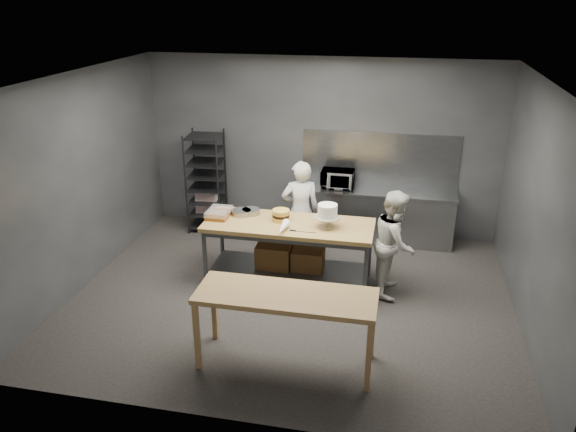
# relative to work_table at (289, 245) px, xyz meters

# --- Properties ---
(ground) EXTENTS (6.00, 6.00, 0.00)m
(ground) POSITION_rel_work_table_xyz_m (0.14, -0.46, -0.57)
(ground) COLOR black
(ground) RESTS_ON ground
(back_wall) EXTENTS (6.00, 0.04, 3.00)m
(back_wall) POSITION_rel_work_table_xyz_m (0.14, 2.04, 0.93)
(back_wall) COLOR #4C4F54
(back_wall) RESTS_ON ground
(work_table) EXTENTS (2.40, 0.90, 0.92)m
(work_table) POSITION_rel_work_table_xyz_m (0.00, 0.00, 0.00)
(work_table) COLOR olive
(work_table) RESTS_ON ground
(near_counter) EXTENTS (2.00, 0.70, 0.90)m
(near_counter) POSITION_rel_work_table_xyz_m (0.37, -1.92, 0.24)
(near_counter) COLOR olive
(near_counter) RESTS_ON ground
(back_counter) EXTENTS (2.60, 0.60, 0.90)m
(back_counter) POSITION_rel_work_table_xyz_m (1.14, 1.72, -0.12)
(back_counter) COLOR slate
(back_counter) RESTS_ON ground
(splashback_panel) EXTENTS (2.60, 0.02, 0.90)m
(splashback_panel) POSITION_rel_work_table_xyz_m (1.14, 2.02, 0.78)
(splashback_panel) COLOR slate
(splashback_panel) RESTS_ON back_counter
(speed_rack) EXTENTS (0.66, 0.70, 1.75)m
(speed_rack) POSITION_rel_work_table_xyz_m (-1.81, 1.64, 0.28)
(speed_rack) COLOR black
(speed_rack) RESTS_ON ground
(chef_behind) EXTENTS (0.67, 0.53, 1.62)m
(chef_behind) POSITION_rel_work_table_xyz_m (0.03, 0.75, 0.24)
(chef_behind) COLOR silver
(chef_behind) RESTS_ON ground
(chef_right) EXTENTS (0.61, 0.76, 1.50)m
(chef_right) POSITION_rel_work_table_xyz_m (1.50, -0.01, 0.18)
(chef_right) COLOR beige
(chef_right) RESTS_ON ground
(microwave) EXTENTS (0.54, 0.37, 0.30)m
(microwave) POSITION_rel_work_table_xyz_m (0.48, 1.72, 0.48)
(microwave) COLOR black
(microwave) RESTS_ON back_counter
(frosted_cake_stand) EXTENTS (0.34, 0.34, 0.34)m
(frosted_cake_stand) POSITION_rel_work_table_xyz_m (0.56, -0.05, 0.57)
(frosted_cake_stand) COLOR #B4AB90
(frosted_cake_stand) RESTS_ON work_table
(layer_cake) EXTENTS (0.25, 0.25, 0.16)m
(layer_cake) POSITION_rel_work_table_xyz_m (-0.13, 0.07, 0.43)
(layer_cake) COLOR gold
(layer_cake) RESTS_ON work_table
(cake_pans) EXTENTS (0.40, 0.34, 0.07)m
(cake_pans) POSITION_rel_work_table_xyz_m (-0.68, 0.19, 0.39)
(cake_pans) COLOR gray
(cake_pans) RESTS_ON work_table
(piping_bag) EXTENTS (0.15, 0.39, 0.12)m
(piping_bag) POSITION_rel_work_table_xyz_m (-0.02, -0.33, 0.41)
(piping_bag) COLOR white
(piping_bag) RESTS_ON work_table
(offset_spatula) EXTENTS (0.36, 0.02, 0.02)m
(offset_spatula) POSITION_rel_work_table_xyz_m (0.20, -0.27, 0.35)
(offset_spatula) COLOR slate
(offset_spatula) RESTS_ON work_table
(pastry_clamshells) EXTENTS (0.31, 0.43, 0.11)m
(pastry_clamshells) POSITION_rel_work_table_xyz_m (-1.04, 0.03, 0.40)
(pastry_clamshells) COLOR brown
(pastry_clamshells) RESTS_ON work_table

